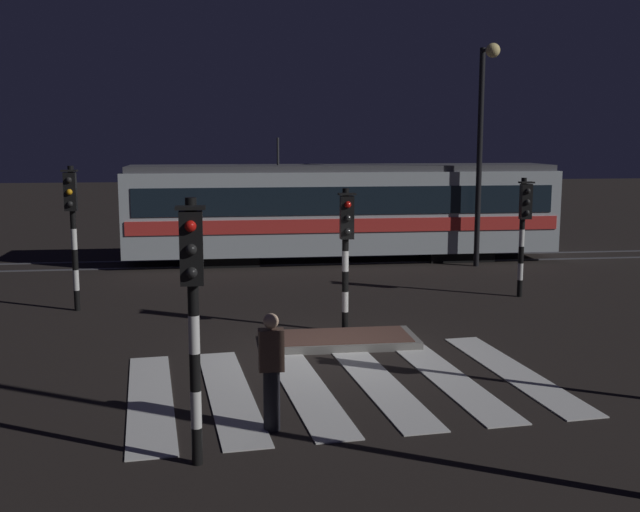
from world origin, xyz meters
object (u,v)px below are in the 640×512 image
at_px(traffic_light_corner_far_left, 72,216).
at_px(traffic_light_median_centre, 346,239).
at_px(street_lamp_trackside_right, 483,128).
at_px(tram, 342,210).
at_px(traffic_light_kerb_mid_left, 193,293).
at_px(pedestrian_waiting_at_kerb, 271,371).
at_px(traffic_light_corner_far_right, 524,219).

bearing_deg(traffic_light_corner_far_left, traffic_light_median_centre, -25.52).
bearing_deg(traffic_light_median_centre, traffic_light_corner_far_left, 154.48).
distance_m(traffic_light_corner_far_left, street_lamp_trackside_right, 12.88).
distance_m(street_lamp_trackside_right, tram, 5.32).
relative_size(traffic_light_median_centre, traffic_light_corner_far_left, 0.89).
bearing_deg(traffic_light_kerb_mid_left, street_lamp_trackside_right, 58.48).
bearing_deg(tram, traffic_light_kerb_mid_left, -105.65).
height_order(traffic_light_median_centre, pedestrian_waiting_at_kerb, traffic_light_median_centre).
height_order(traffic_light_median_centre, traffic_light_kerb_mid_left, traffic_light_kerb_mid_left).
xyz_separation_m(traffic_light_corner_far_right, traffic_light_kerb_mid_left, (-8.17, -9.44, 0.20)).
distance_m(tram, pedestrian_waiting_at_kerb, 15.31).
xyz_separation_m(street_lamp_trackside_right, pedestrian_waiting_at_kerb, (-7.62, -12.99, -3.56)).
relative_size(traffic_light_corner_far_right, traffic_light_kerb_mid_left, 0.91).
bearing_deg(tram, traffic_light_corner_far_right, -60.75).
bearing_deg(pedestrian_waiting_at_kerb, traffic_light_corner_far_right, 49.36).
distance_m(traffic_light_median_centre, street_lamp_trackside_right, 9.86).
bearing_deg(traffic_light_corner_far_left, traffic_light_kerb_mid_left, -71.58).
relative_size(traffic_light_kerb_mid_left, tram, 0.24).
bearing_deg(street_lamp_trackside_right, traffic_light_corner_far_left, -157.79).
distance_m(traffic_light_kerb_mid_left, street_lamp_trackside_right, 16.70).
bearing_deg(tram, pedestrian_waiting_at_kerb, -103.06).
distance_m(traffic_light_median_centre, pedestrian_waiting_at_kerb, 5.75).
distance_m(traffic_light_corner_far_left, tram, 10.14).
xyz_separation_m(traffic_light_median_centre, street_lamp_trackside_right, (5.66, 7.71, 2.40)).
bearing_deg(pedestrian_waiting_at_kerb, traffic_light_corner_far_left, 116.80).
xyz_separation_m(traffic_light_median_centre, pedestrian_waiting_at_kerb, (-1.96, -5.28, -1.17)).
height_order(traffic_light_corner_far_right, traffic_light_corner_far_left, traffic_light_corner_far_left).
bearing_deg(street_lamp_trackside_right, traffic_light_median_centre, -126.29).
xyz_separation_m(traffic_light_corner_far_left, street_lamp_trackside_right, (11.76, 4.80, 2.14)).
bearing_deg(traffic_light_corner_far_left, traffic_light_corner_far_right, 0.65).
xyz_separation_m(traffic_light_median_centre, traffic_light_corner_far_left, (-6.10, 2.91, 0.26)).
bearing_deg(traffic_light_corner_far_right, street_lamp_trackside_right, 84.07).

